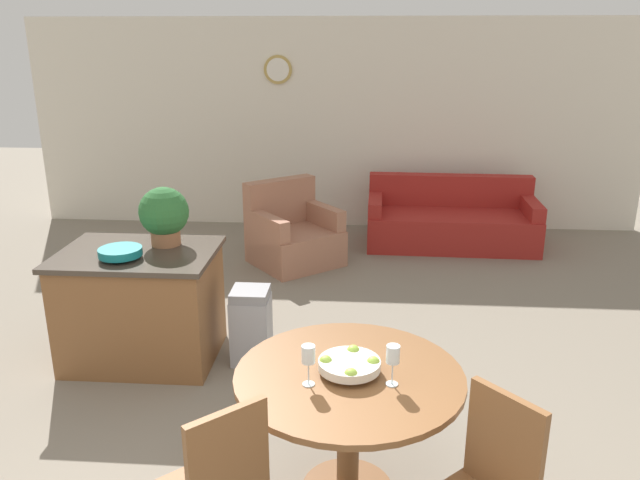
# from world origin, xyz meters

# --- Properties ---
(wall_back) EXTENTS (8.00, 0.09, 2.70)m
(wall_back) POSITION_xyz_m (-0.00, 6.33, 1.35)
(wall_back) COLOR silver
(wall_back) RESTS_ON ground_plane
(dining_table) EXTENTS (1.22, 1.22, 0.77)m
(dining_table) POSITION_xyz_m (0.35, 1.01, 0.59)
(dining_table) COLOR brown
(dining_table) RESTS_ON ground_plane
(fruit_bowl) EXTENTS (0.33, 0.33, 0.10)m
(fruit_bowl) POSITION_xyz_m (0.35, 1.01, 0.82)
(fruit_bowl) COLOR silver
(fruit_bowl) RESTS_ON dining_table
(wine_glass_left) EXTENTS (0.07, 0.07, 0.22)m
(wine_glass_left) POSITION_xyz_m (0.14, 0.89, 0.93)
(wine_glass_left) COLOR silver
(wine_glass_left) RESTS_ON dining_table
(wine_glass_right) EXTENTS (0.07, 0.07, 0.22)m
(wine_glass_right) POSITION_xyz_m (0.57, 0.92, 0.93)
(wine_glass_right) COLOR silver
(wine_glass_right) RESTS_ON dining_table
(kitchen_island) EXTENTS (1.19, 0.88, 0.90)m
(kitchen_island) POSITION_xyz_m (-1.31, 2.48, 0.45)
(kitchen_island) COLOR brown
(kitchen_island) RESTS_ON ground_plane
(teal_bowl) EXTENTS (0.32, 0.32, 0.08)m
(teal_bowl) POSITION_xyz_m (-1.37, 2.31, 0.95)
(teal_bowl) COLOR #147A7F
(teal_bowl) RESTS_ON kitchen_island
(potted_plant) EXTENTS (0.39, 0.39, 0.46)m
(potted_plant) POSITION_xyz_m (-1.14, 2.66, 1.14)
(potted_plant) COLOR #A36642
(potted_plant) RESTS_ON kitchen_island
(trash_bin) EXTENTS (0.30, 0.30, 0.61)m
(trash_bin) POSITION_xyz_m (-0.45, 2.49, 0.30)
(trash_bin) COLOR #9E9EA3
(trash_bin) RESTS_ON ground_plane
(couch) EXTENTS (2.05, 0.95, 0.81)m
(couch) POSITION_xyz_m (1.48, 5.56, 0.28)
(couch) COLOR maroon
(couch) RESTS_ON ground_plane
(armchair) EXTENTS (1.18, 1.18, 0.92)m
(armchair) POSITION_xyz_m (-0.38, 4.76, 0.31)
(armchair) COLOR #A87056
(armchair) RESTS_ON ground_plane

